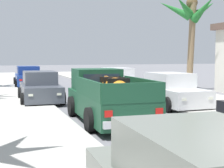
# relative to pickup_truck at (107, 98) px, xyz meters

# --- Properties ---
(sidewalk_right) EXTENTS (4.88, 60.00, 0.12)m
(sidewalk_right) POSITION_rel_pickup_truck_xyz_m (5.80, 5.10, -0.75)
(sidewalk_right) COLOR #B2AFA8
(sidewalk_right) RESTS_ON ground
(curb_left) EXTENTS (0.16, 60.00, 0.10)m
(curb_left) POSITION_rel_pickup_truck_xyz_m (-2.65, 5.10, -0.76)
(curb_left) COLOR silver
(curb_left) RESTS_ON ground
(curb_right) EXTENTS (0.16, 60.00, 0.10)m
(curb_right) POSITION_rel_pickup_truck_xyz_m (4.76, 5.10, -0.76)
(curb_right) COLOR silver
(curb_right) RESTS_ON ground
(pickup_truck) EXTENTS (2.34, 5.27, 1.80)m
(pickup_truck) POSITION_rel_pickup_truck_xyz_m (0.00, 0.00, 0.00)
(pickup_truck) COLOR #19472D
(pickup_truck) RESTS_ON ground
(car_left_near) EXTENTS (2.09, 4.29, 1.54)m
(car_left_near) POSITION_rel_pickup_truck_xyz_m (-1.35, 14.82, -0.10)
(car_left_near) COLOR navy
(car_left_near) RESTS_ON ground
(car_left_mid) EXTENTS (2.08, 4.28, 1.54)m
(car_left_mid) POSITION_rel_pickup_truck_xyz_m (3.78, 9.30, -0.10)
(car_left_mid) COLOR silver
(car_left_mid) RESTS_ON ground
(car_left_far) EXTENTS (2.10, 4.29, 1.54)m
(car_left_far) POSITION_rel_pickup_truck_xyz_m (-1.60, 5.76, -0.10)
(car_left_far) COLOR #474C56
(car_left_far) RESTS_ON ground
(car_right_far) EXTENTS (2.11, 4.30, 1.54)m
(car_right_far) POSITION_rel_pickup_truck_xyz_m (3.78, 2.32, -0.10)
(car_right_far) COLOR silver
(car_right_far) RESTS_ON ground
(palm_tree_left_fore) EXTENTS (3.86, 4.01, 6.03)m
(palm_tree_left_fore) POSITION_rel_pickup_truck_xyz_m (8.23, 7.93, 3.99)
(palm_tree_left_fore) COLOR #846B4C
(palm_tree_left_fore) RESTS_ON ground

